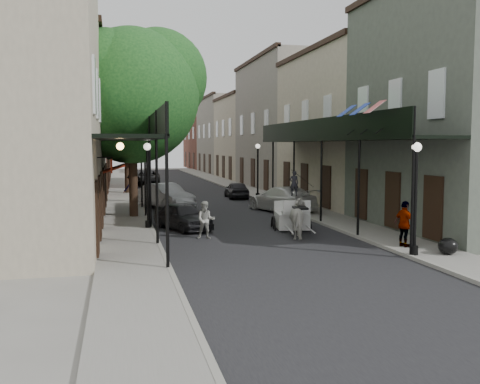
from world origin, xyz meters
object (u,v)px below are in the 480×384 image
lamppost_left (148,184)px  car_right_far (237,190)px  pedestrian_sidewalk_right (405,224)px  carriage (290,205)px  car_left_near (183,216)px  tree_near (140,91)px  horse (300,218)px  pedestrian_walking (206,220)px  lamppost_right_far (258,170)px  car_left_far (148,178)px  pedestrian_sidewalk_left (132,188)px  car_right_near (282,199)px  tree_far (131,118)px  lamppost_right_near (415,197)px  car_left_mid (166,196)px

lamppost_left → car_right_far: (6.93, 13.00, -1.46)m
lamppost_left → pedestrian_sidewalk_right: lamppost_left is taller
carriage → car_left_near: bearing=-179.5°
tree_near → pedestrian_sidewalk_right: (8.72, -10.85, -5.55)m
horse → pedestrian_sidewalk_right: bearing=138.8°
pedestrian_walking → horse: bearing=0.7°
lamppost_right_far → car_left_far: bearing=114.3°
pedestrian_sidewalk_left → car_right_far: (7.31, 1.53, -0.40)m
tree_near → car_right_near: 9.72m
tree_far → lamppost_right_near: tree_far is taller
tree_near → car_right_far: size_ratio=2.77×
tree_far → pedestrian_sidewalk_left: 8.28m
pedestrian_sidewalk_left → pedestrian_sidewalk_right: size_ratio=1.07×
tree_far → car_left_near: tree_far is taller
carriage → pedestrian_walking: bearing=-146.7°
pedestrian_sidewalk_right → car_left_mid: 16.31m
horse → pedestrian_walking: 3.82m
car_left_far → car_right_far: (5.43, -13.81, -0.10)m
car_left_near → car_left_far: (0.00, 27.04, 0.09)m
car_right_far → car_left_near: bearing=71.0°
carriage → car_right_far: 13.96m
car_left_far → car_right_far: car_left_far is taller
tree_far → car_left_near: (1.65, -18.40, -5.24)m
tree_far → pedestrian_walking: tree_far is taller
lamppost_right_far → car_left_mid: (-6.70, -4.00, -1.32)m
lamppost_left → pedestrian_sidewalk_left: lamppost_left is taller
horse → pedestrian_sidewalk_right: size_ratio=1.14×
pedestrian_sidewalk_left → pedestrian_sidewalk_right: (9.01, -18.14, -0.05)m
tree_far → lamppost_right_far: bearing=-36.5°
tree_near → lamppost_right_near: size_ratio=2.60×
horse → lamppost_right_far: bearing=-89.6°
lamppost_right_far → car_left_far: (-6.70, 14.81, -1.36)m
tree_near → pedestrian_sidewalk_left: 9.13m
pedestrian_sidewalk_left → car_left_far: pedestrian_sidewalk_left is taller
lamppost_right_far → carriage: (-1.93, -12.94, -1.02)m
lamppost_right_far → horse: 15.61m
car_left_mid → car_right_far: car_left_mid is taller
lamppost_right_far → car_left_near: 14.02m
lamppost_right_far → pedestrian_walking: (-6.10, -14.82, -1.29)m
pedestrian_sidewalk_left → car_right_near: (8.08, -6.61, -0.28)m
tree_near → car_right_far: 12.73m
pedestrian_walking → car_left_near: size_ratio=0.43×
car_left_mid → car_right_far: 7.38m
pedestrian_sidewalk_left → horse: bearing=86.0°
horse → carriage: bearing=-90.0°
pedestrian_walking → car_left_near: bearing=112.3°
tree_near → car_left_far: (1.60, 22.63, -5.80)m
lamppost_left → car_left_far: lamppost_left is taller
carriage → car_right_near: bearing=85.1°
lamppost_left → pedestrian_walking: (2.10, -2.82, -1.29)m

